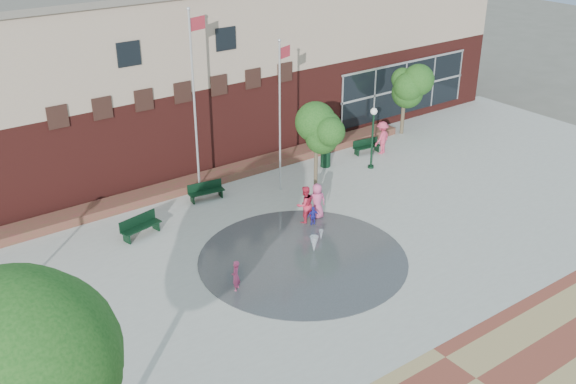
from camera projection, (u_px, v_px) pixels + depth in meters
ground at (352, 293)px, 24.81m from camera, size 120.00×120.00×0.00m
plaza_concrete at (288, 249)px, 27.72m from camera, size 46.00×18.00×0.01m
splash_pad at (303, 259)px, 27.00m from camera, size 8.40×8.40×0.01m
library_building at (137, 69)px, 35.53m from camera, size 44.40×10.40×9.20m
flower_bed at (197, 186)px, 33.26m from camera, size 26.00×1.20×0.40m
flagpole_left at (195, 95)px, 30.40m from camera, size 1.01×0.36×8.84m
flagpole_right at (280, 109)px, 31.15m from camera, size 0.86×0.37×7.37m
lamp_right at (373, 131)px, 34.40m from camera, size 0.35×0.35×3.29m
bench_left at (141, 230)px, 28.56m from camera, size 1.89×0.88×0.92m
bench_mid at (206, 195)px, 31.75m from camera, size 1.76×0.71×0.86m
bench_right at (367, 149)px, 37.00m from camera, size 1.63×0.67×0.80m
trash_can at (325, 158)px, 35.26m from camera, size 0.56×0.56×0.92m
tree_mid at (316, 135)px, 30.73m from camera, size 2.59×2.59×4.37m
tree_small_right at (405, 85)px, 38.64m from camera, size 2.39×2.39×4.08m
water_jet_a at (314, 253)px, 27.46m from camera, size 0.36×0.36×0.71m
water_jet_b at (321, 240)px, 28.36m from camera, size 0.20×0.20×0.46m
child_splash at (236, 276)px, 24.72m from camera, size 0.54×0.52×1.25m
adult_red at (305, 205)px, 29.47m from camera, size 0.85×0.67×1.73m
adult_pink at (317, 201)px, 29.88m from camera, size 0.92×0.74×1.65m
child_blue at (313, 216)px, 29.39m from camera, size 0.57×0.35×0.90m
person_bench at (382, 138)px, 36.73m from camera, size 1.32×0.97×1.83m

